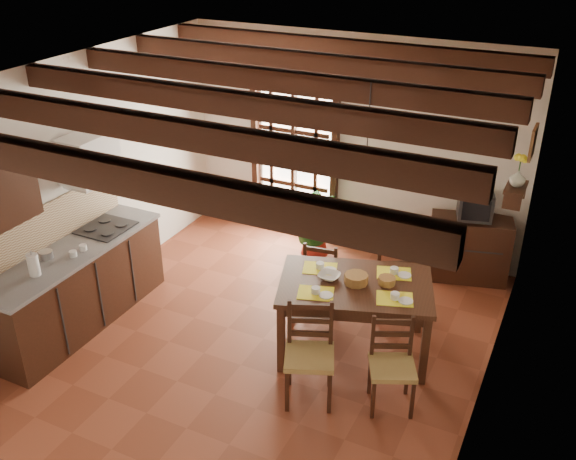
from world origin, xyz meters
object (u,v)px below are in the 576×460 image
Objects in this scene: crt_tv at (475,205)px; potted_plant at (315,215)px; pendant_lamp at (366,160)px; chair_far_left at (323,286)px; chair_near_right at (391,381)px; kitchen_counter at (77,286)px; dining_table at (355,292)px; sideboard at (469,249)px; chair_far_right at (390,289)px; chair_near_left at (309,371)px.

potted_plant is at bearing 172.52° from crt_tv.
potted_plant is 2.52m from pendant_lamp.
chair_far_left is at bearing -149.56° from crt_tv.
chair_near_right is at bearing -108.19° from crt_tv.
chair_near_right is at bearing -52.54° from potted_plant.
crt_tv is (3.63, 2.82, 0.52)m from kitchen_counter.
sideboard is (0.75, 1.99, -0.31)m from dining_table.
pendant_lamp is at bearing 52.31° from chair_far_right.
kitchen_counter reaches higher than dining_table.
sideboard is 2.63m from pendant_lamp.
potted_plant is at bearing 56.68° from kitchen_counter.
pendant_lamp reaches higher than kitchen_counter.
chair_far_left is 1.97m from pendant_lamp.
kitchen_counter is 2.37× the size of sideboard.
potted_plant is at bearing -62.51° from chair_far_right.
kitchen_counter is 3.43m from pendant_lamp.
dining_table is at bearing 16.22° from kitchen_counter.
chair_near_right reaches higher than sideboard.
potted_plant reaches higher than chair_far_right.
chair_far_right is 1.10× the size of pendant_lamp.
chair_near_right is 1.72m from chair_far_left.
chair_far_right is 1.97× the size of crt_tv.
chair_near_left is at bearing 100.75° from chair_far_left.
chair_far_left is (-0.49, 1.46, -0.03)m from chair_near_left.
dining_table is at bearing -125.27° from sideboard.
chair_far_left is at bearing 109.85° from chair_near_right.
chair_far_left is at bearing -10.54° from chair_far_right.
pendant_lamp is (0.12, 0.95, 1.77)m from chair_near_left.
dining_table is 2.05× the size of pendant_lamp.
potted_plant reaches higher than dining_table.
chair_far_right is 0.98× the size of sideboard.
chair_near_left is 2.97m from sideboard.
sideboard is at bearing 7.65° from potted_plant.
kitchen_counter is at bearing 24.88° from chair_far_left.
chair_far_right reaches higher than chair_near_right.
chair_near_left is 1.02× the size of sideboard.
kitchen_counter is at bearing -157.09° from crt_tv.
potted_plant reaches higher than sideboard.
chair_far_left reaches higher than dining_table.
chair_near_left is 0.75m from chair_near_right.
chair_near_right reaches higher than dining_table.
crt_tv reaches higher than chair_near_right.
sideboard is at bearing 68.44° from pendant_lamp.
chair_far_right reaches higher than chair_far_left.
chair_far_left is at bearing 32.52° from kitchen_counter.
potted_plant is (-1.79, 2.34, 0.29)m from chair_near_right.
chair_near_left is 0.46× the size of potted_plant.
dining_table is at bearing 126.85° from chair_far_left.
chair_far_left is 0.42× the size of potted_plant.
crt_tv reaches higher than dining_table.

